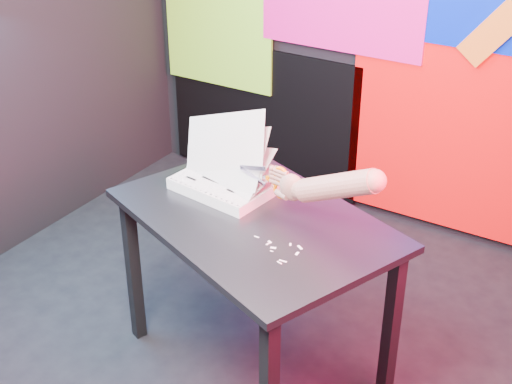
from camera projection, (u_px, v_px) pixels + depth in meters
The scene contains 7 objects.
room at pixel (228, 60), 2.50m from camera, with size 3.01×3.01×2.71m.
backdrop at pixel (393, 58), 3.75m from camera, with size 2.88×0.05×2.08m.
work_table at pixel (254, 239), 2.78m from camera, with size 1.26×1.06×0.75m.
printout_stack at pixel (225, 182), 2.90m from camera, with size 0.46×0.33×0.36m.
scissors at pixel (277, 182), 2.69m from camera, with size 0.24×0.05×0.14m.
hand_forearm at pixel (329, 186), 2.53m from camera, with size 0.48×0.14×0.24m.
paper_clippings at pixel (282, 249), 2.53m from camera, with size 0.19×0.14×0.00m.
Camera 1 is at (1.35, -2.00, 2.15)m, focal length 50.00 mm.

